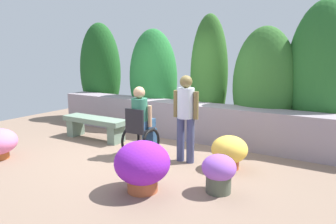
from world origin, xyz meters
name	(u,v)px	position (x,y,z in m)	size (l,w,h in m)	color
ground_plane	(149,155)	(0.00, 0.00, 0.00)	(10.79, 10.79, 0.00)	#826958
stone_retaining_wall	(185,120)	(0.00, 1.46, 0.41)	(7.10, 0.60, 0.82)	gray
hedge_backdrop	(200,77)	(0.05, 2.13, 1.37)	(7.38, 1.18, 2.98)	#1D541F
stone_bench	(95,125)	(-1.69, 0.29, 0.34)	(1.62, 0.44, 0.50)	slate
person_in_wheelchair	(141,123)	(-0.10, -0.09, 0.62)	(0.53, 0.66, 1.33)	black
person_standing_companion	(186,113)	(0.79, 0.02, 0.90)	(0.49, 0.30, 1.56)	#40476D
flower_pot_purple_near	(229,151)	(1.59, 0.10, 0.31)	(0.61, 0.61, 0.57)	#BB5335
flower_pot_terracotta_by_wall	(142,165)	(0.87, -1.39, 0.39)	(0.79, 0.79, 0.73)	#A55130
flower_pot_small_foreground	(219,172)	(1.80, -0.85, 0.30)	(0.48, 0.48, 0.55)	#4B5243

